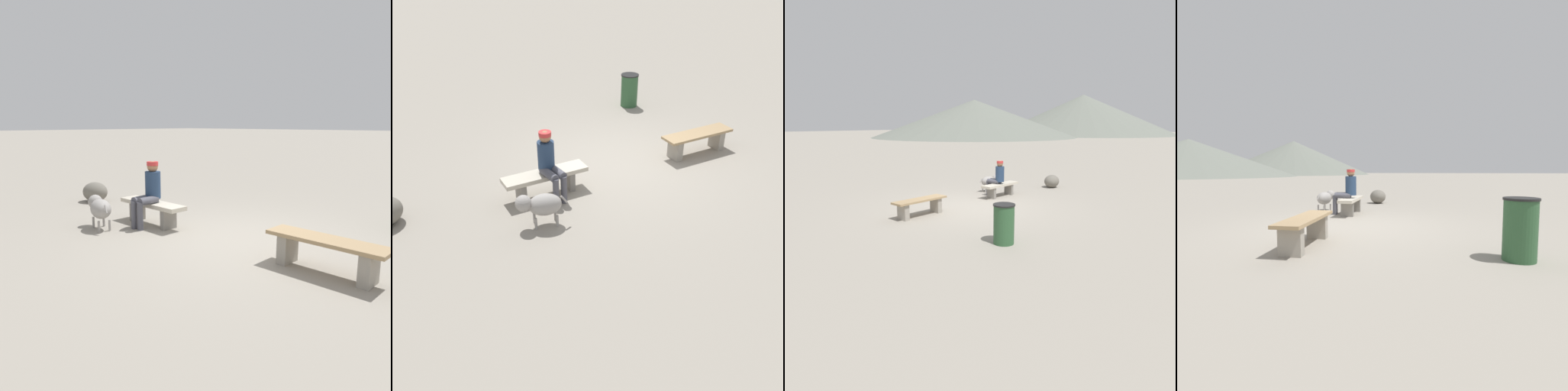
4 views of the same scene
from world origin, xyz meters
The scene contains 9 objects.
ground centered at (0.00, 0.00, -0.03)m, with size 210.00×210.00×0.06m, color gray.
bench_left centered at (-1.74, 0.37, 0.32)m, with size 1.59×0.46×0.47m.
bench_right centered at (1.79, 0.36, 0.33)m, with size 1.57×0.41×0.45m.
seated_person centered at (1.74, 0.46, 0.70)m, with size 0.36×0.64×1.24m.
dog centered at (2.27, 1.22, 0.40)m, with size 0.83×0.50×0.60m.
trash_bin centered at (-2.09, -2.74, 0.43)m, with size 0.46×0.46×0.85m.
boulder centered at (4.52, -0.07, 0.24)m, with size 0.66×0.56×0.49m, color #6B665B.
distant_peak_0 centered at (67.02, 28.49, 4.22)m, with size 38.08×38.08×8.44m, color slate.
distant_peak_2 centered at (41.56, 37.13, 3.27)m, with size 36.19×36.19×6.54m, color slate.
Camera 4 is at (-6.26, -1.30, 1.22)m, focal length 27.57 mm.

